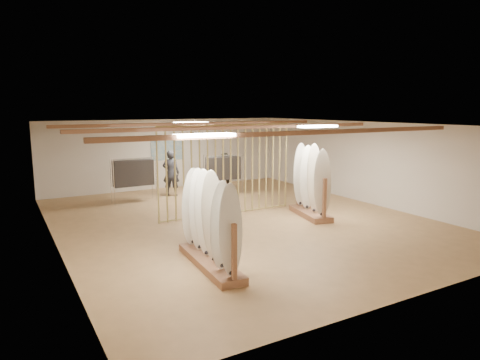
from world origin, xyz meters
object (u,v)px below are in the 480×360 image
shopper_a (171,170)px  clothing_rack_a (133,173)px  rack_left (210,234)px  clothing_rack_b (223,168)px  rack_right (311,192)px  shopper_b (226,169)px

shopper_a → clothing_rack_a: bearing=46.7°
rack_left → shopper_a: rack_left is taller
rack_left → clothing_rack_b: size_ratio=1.67×
rack_left → clothing_rack_b: 7.61m
clothing_rack_b → shopper_a: (-1.87, 0.62, -0.01)m
rack_right → clothing_rack_a: rack_right is taller
rack_left → shopper_a: (1.88, 7.24, 0.28)m
clothing_rack_a → shopper_b: shopper_b is taller
rack_right → clothing_rack_b: rack_right is taller
clothing_rack_a → clothing_rack_b: clothing_rack_a is taller
rack_right → shopper_a: bearing=130.7°
rack_right → shopper_b: (-0.30, 4.95, 0.11)m
shopper_a → rack_left: bearing=108.1°
rack_left → shopper_b: 8.32m
clothing_rack_a → clothing_rack_b: (3.39, -0.24, -0.04)m
rack_left → clothing_rack_b: rack_left is taller
clothing_rack_a → shopper_a: (1.52, 0.38, -0.05)m
rack_right → shopper_b: rack_right is taller
shopper_b → rack_right: bearing=-49.9°
clothing_rack_b → clothing_rack_a: bearing=-175.0°
rack_right → clothing_rack_a: (-4.11, 4.61, 0.29)m
rack_right → shopper_b: size_ratio=1.29×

